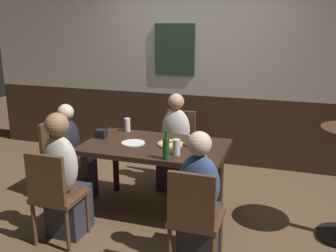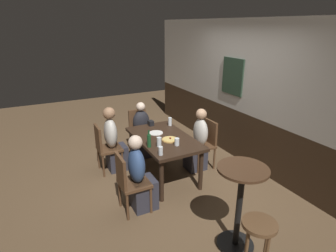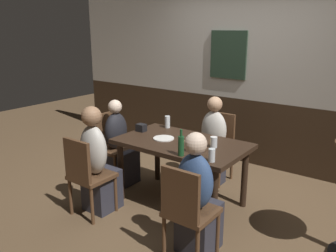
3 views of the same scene
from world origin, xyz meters
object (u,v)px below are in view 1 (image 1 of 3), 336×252
Objects in this scene: chair_left_near at (54,193)px; condiment_caddy at (101,134)px; person_head_west at (73,161)px; beer_glass_half at (176,148)px; chair_head_west at (60,155)px; beer_bottle_green at (166,148)px; highball_clear at (192,142)px; chair_mid_far at (179,143)px; dining_table at (155,153)px; pizza at (170,144)px; plate_white_large at (133,143)px; chair_right_near at (194,215)px; person_right_near at (199,207)px; person_left_near at (65,184)px; tumbler_short at (202,156)px; person_mid_far at (175,149)px; pint_glass_stout at (127,125)px.

chair_left_near is 0.92m from condiment_caddy.
beer_glass_half is at bearing -10.07° from person_head_west.
beer_bottle_green reaches higher than chair_head_west.
chair_left_near is at bearing -139.03° from highball_clear.
chair_mid_far is at bearing 115.38° from highball_clear.
dining_table is 5.46× the size of pizza.
plate_white_large is 0.41m from condiment_caddy.
dining_table is 1.14m from chair_head_west.
chair_left_near is 1.26m from chair_right_near.
person_right_near is at bearing -20.98° from chair_head_west.
highball_clear reaches higher than plate_white_large.
highball_clear is (1.01, 0.72, 0.29)m from person_left_near.
highball_clear is at bearing 1.45° from chair_head_west.
beer_bottle_green is 0.95m from condiment_caddy.
person_head_west is at bearing 176.80° from plate_white_large.
pizza reaches higher than dining_table.
dining_table is 0.40m from beer_glass_half.
chair_right_near is 0.16m from person_right_near.
chair_mid_far is 0.93m from highball_clear.
tumbler_short is at bearing 23.23° from chair_left_near.
highball_clear is (0.38, -0.64, 0.32)m from person_mid_far.
condiment_caddy is at bearing 88.98° from person_left_near.
person_head_west is (0.16, 0.00, -0.04)m from chair_head_west.
tumbler_short is at bearing 7.14° from beer_bottle_green.
highball_clear is 0.49× the size of plate_white_large.
chair_right_near reaches higher than tumbler_short.
dining_table is at bearing -167.76° from pizza.
tumbler_short reaches higher than plate_white_large.
tumbler_short is 1.24m from condiment_caddy.
beer_bottle_green is at bearing -35.17° from plate_white_large.
person_mid_far is 1.13m from beer_bottle_green.
pint_glass_stout reaches higher than chair_mid_far.
beer_bottle_green reaches higher than beer_glass_half.
person_head_west reaches higher than highball_clear.
chair_head_west is at bearing 180.00° from dining_table.
plate_white_large is (0.41, 0.80, 0.25)m from chair_left_near.
tumbler_short is at bearing -60.59° from person_mid_far.
chair_head_west is 1.31m from pizza.
person_right_near reaches higher than beer_glass_half.
chair_head_west reaches higher than pizza.
chair_mid_far is 1.33m from tumbler_short.
beer_bottle_green reaches higher than chair_right_near.
beer_glass_half reaches higher than chair_head_west.
beer_bottle_green is (-0.14, -0.40, 0.06)m from highball_clear.
dining_table is 0.41m from highball_clear.
chair_head_west is 1.00× the size of chair_right_near.
person_head_west is (-0.34, 0.84, -0.04)m from chair_left_near.
beer_bottle_green is at bearing -108.84° from highball_clear.
plate_white_large is at bearing -103.95° from chair_mid_far.
person_head_west reaches higher than plate_white_large.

